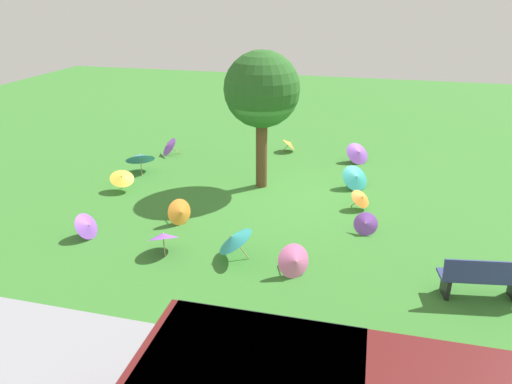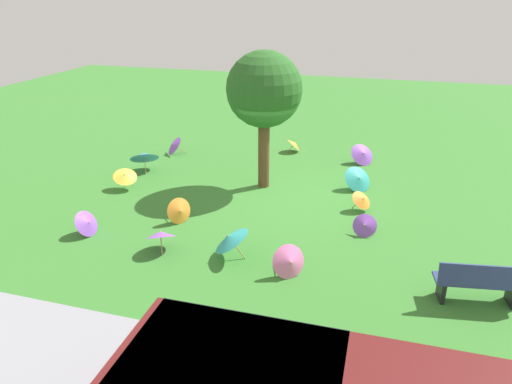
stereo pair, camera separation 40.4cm
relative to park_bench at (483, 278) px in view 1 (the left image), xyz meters
The scene contains 16 objects.
ground 6.35m from the park_bench, 41.68° to the right, with size 40.00×40.00×0.00m, color #387A2D.
park_bench is the anchor object (origin of this frame).
shade_tree 7.45m from the park_bench, 39.63° to the right, with size 2.15×2.15×3.98m.
parasol_purple_0 6.63m from the park_bench, ahead, with size 0.94×0.93×0.63m.
parasol_purple_2 11.33m from the park_bench, 34.67° to the right, with size 0.87×0.89×0.66m.
parasol_blue_0 10.56m from the park_bench, 26.13° to the right, with size 1.23×1.21×0.85m.
parasol_pink_1 3.60m from the park_bench, ahead, with size 0.80×0.79×0.72m.
parasol_yellow_0 9.77m from the park_bench, 18.43° to the right, with size 0.96×0.95×0.64m.
parasol_purple_3 7.83m from the park_bench, 69.55° to the right, with size 1.05×1.03×0.69m.
parasol_teal_1 5.02m from the park_bench, ahead, with size 0.96×1.00×0.81m.
parasol_purple_4 8.68m from the park_bench, ahead, with size 0.58×0.69×0.62m.
parasol_teal_2 5.66m from the park_bench, 61.81° to the right, with size 1.05×1.04×0.71m.
parasol_purple_5 3.14m from the park_bench, 43.63° to the right, with size 0.62×0.60×0.54m.
parasol_orange_0 9.52m from the park_bench, 56.70° to the right, with size 0.72×0.75×0.54m.
parasol_orange_2 4.29m from the park_bench, 55.41° to the right, with size 0.72×0.74×0.57m.
parasol_orange_3 6.96m from the park_bench, 12.57° to the right, with size 0.70×0.72×0.67m.
Camera 1 is at (-2.46, 12.71, 5.54)m, focal length 33.60 mm.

